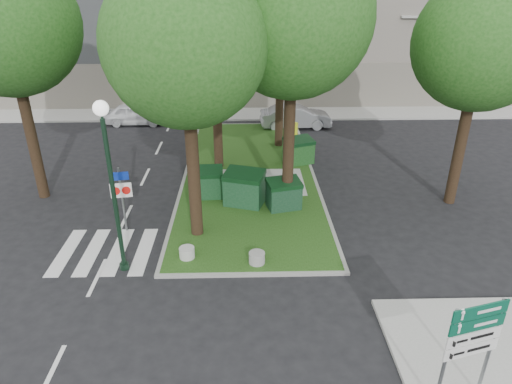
{
  "coord_description": "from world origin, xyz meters",
  "views": [
    {
      "loc": [
        0.3,
        -12.16,
        8.83
      ],
      "look_at": [
        0.67,
        2.02,
        2.0
      ],
      "focal_mm": 32.0,
      "sensor_mm": 36.0,
      "label": 1
    }
  ],
  "objects_px": {
    "bollard_left": "(187,253)",
    "directional_sign": "(472,338)",
    "tree_street_right": "(486,29)",
    "bollard_mid": "(242,198)",
    "dumpster_d": "(298,151)",
    "car_silver": "(296,117)",
    "bollard_right": "(257,258)",
    "car_white": "(135,114)",
    "tree_street_left": "(6,8)",
    "traffic_sign_pole": "(121,191)",
    "dumpster_c": "(284,194)",
    "tree_median_near_right": "(296,0)",
    "tree_median_mid": "(216,20)",
    "litter_bin": "(294,130)",
    "street_lamp": "(110,170)",
    "tree_median_near_left": "(187,28)",
    "dumpster_b": "(244,188)",
    "dumpster_a": "(207,183)"
  },
  "relations": [
    {
      "from": "tree_median_near_right",
      "to": "bollard_mid",
      "type": "height_order",
      "value": "tree_median_near_right"
    },
    {
      "from": "tree_median_mid",
      "to": "directional_sign",
      "type": "xyz_separation_m",
      "value": [
        5.94,
        -14.06,
        -5.07
      ]
    },
    {
      "from": "tree_median_near_right",
      "to": "tree_street_left",
      "type": "bearing_deg",
      "value": 171.87
    },
    {
      "from": "tree_median_mid",
      "to": "dumpster_d",
      "type": "height_order",
      "value": "tree_median_mid"
    },
    {
      "from": "bollard_left",
      "to": "car_white",
      "type": "height_order",
      "value": "car_white"
    },
    {
      "from": "tree_median_mid",
      "to": "bollard_mid",
      "type": "relative_size",
      "value": 19.34
    },
    {
      "from": "traffic_sign_pole",
      "to": "dumpster_b",
      "type": "bearing_deg",
      "value": 14.4
    },
    {
      "from": "litter_bin",
      "to": "car_white",
      "type": "relative_size",
      "value": 0.21
    },
    {
      "from": "tree_street_right",
      "to": "litter_bin",
      "type": "height_order",
      "value": "tree_street_right"
    },
    {
      "from": "tree_median_near_left",
      "to": "tree_street_left",
      "type": "relative_size",
      "value": 0.96
    },
    {
      "from": "tree_street_left",
      "to": "litter_bin",
      "type": "xyz_separation_m",
      "value": [
        11.61,
        7.44,
        -7.13
      ]
    },
    {
      "from": "bollard_left",
      "to": "traffic_sign_pole",
      "type": "bearing_deg",
      "value": 140.75
    },
    {
      "from": "street_lamp",
      "to": "car_white",
      "type": "height_order",
      "value": "street_lamp"
    },
    {
      "from": "tree_median_mid",
      "to": "car_white",
      "type": "height_order",
      "value": "tree_median_mid"
    },
    {
      "from": "tree_street_left",
      "to": "traffic_sign_pole",
      "type": "relative_size",
      "value": 4.28
    },
    {
      "from": "directional_sign",
      "to": "car_silver",
      "type": "relative_size",
      "value": 0.62
    },
    {
      "from": "tree_median_mid",
      "to": "bollard_mid",
      "type": "bearing_deg",
      "value": -75.3
    },
    {
      "from": "tree_median_mid",
      "to": "dumpster_c",
      "type": "bearing_deg",
      "value": -58.98
    },
    {
      "from": "bollard_mid",
      "to": "litter_bin",
      "type": "bearing_deg",
      "value": 70.32
    },
    {
      "from": "dumpster_b",
      "to": "tree_street_left",
      "type": "bearing_deg",
      "value": -170.07
    },
    {
      "from": "bollard_right",
      "to": "directional_sign",
      "type": "xyz_separation_m",
      "value": [
        4.37,
        -5.5,
        1.6
      ]
    },
    {
      "from": "tree_median_near_right",
      "to": "tree_median_mid",
      "type": "height_order",
      "value": "tree_median_near_right"
    },
    {
      "from": "dumpster_d",
      "to": "car_silver",
      "type": "relative_size",
      "value": 0.38
    },
    {
      "from": "bollard_right",
      "to": "car_white",
      "type": "relative_size",
      "value": 0.14
    },
    {
      "from": "tree_median_mid",
      "to": "tree_street_right",
      "type": "bearing_deg",
      "value": -21.8
    },
    {
      "from": "litter_bin",
      "to": "dumpster_d",
      "type": "bearing_deg",
      "value": -92.75
    },
    {
      "from": "dumpster_b",
      "to": "bollard_mid",
      "type": "relative_size",
      "value": 3.59
    },
    {
      "from": "directional_sign",
      "to": "bollard_right",
      "type": "bearing_deg",
      "value": 113.26
    },
    {
      "from": "bollard_right",
      "to": "traffic_sign_pole",
      "type": "distance_m",
      "value": 5.62
    },
    {
      "from": "dumpster_b",
      "to": "bollard_right",
      "type": "height_order",
      "value": "dumpster_b"
    },
    {
      "from": "dumpster_d",
      "to": "car_white",
      "type": "bearing_deg",
      "value": 123.5
    },
    {
      "from": "street_lamp",
      "to": "litter_bin",
      "type": "bearing_deg",
      "value": 62.05
    },
    {
      "from": "litter_bin",
      "to": "dumpster_b",
      "type": "bearing_deg",
      "value": -108.76
    },
    {
      "from": "litter_bin",
      "to": "street_lamp",
      "type": "distance_m",
      "value": 15.08
    },
    {
      "from": "tree_median_near_right",
      "to": "tree_median_mid",
      "type": "distance_m",
      "value": 5.5
    },
    {
      "from": "bollard_right",
      "to": "car_white",
      "type": "xyz_separation_m",
      "value": [
        -7.38,
        16.0,
        0.35
      ]
    },
    {
      "from": "bollard_left",
      "to": "car_white",
      "type": "distance_m",
      "value": 16.42
    },
    {
      "from": "tree_median_near_left",
      "to": "car_white",
      "type": "bearing_deg",
      "value": 110.85
    },
    {
      "from": "bollard_left",
      "to": "directional_sign",
      "type": "distance_m",
      "value": 9.07
    },
    {
      "from": "bollard_right",
      "to": "traffic_sign_pole",
      "type": "height_order",
      "value": "traffic_sign_pole"
    },
    {
      "from": "bollard_left",
      "to": "directional_sign",
      "type": "xyz_separation_m",
      "value": [
        6.72,
        -5.88,
        1.61
      ]
    },
    {
      "from": "car_silver",
      "to": "dumpster_a",
      "type": "bearing_deg",
      "value": 150.76
    },
    {
      "from": "tree_street_right",
      "to": "bollard_mid",
      "type": "distance_m",
      "value": 11.15
    },
    {
      "from": "tree_median_near_left",
      "to": "dumpster_b",
      "type": "xyz_separation_m",
      "value": [
        1.67,
        2.28,
        -6.49
      ]
    },
    {
      "from": "bollard_left",
      "to": "litter_bin",
      "type": "height_order",
      "value": "litter_bin"
    },
    {
      "from": "street_lamp",
      "to": "car_silver",
      "type": "height_order",
      "value": "street_lamp"
    },
    {
      "from": "tree_street_left",
      "to": "dumpster_c",
      "type": "xyz_separation_m",
      "value": [
        10.27,
        -1.61,
        -6.93
      ]
    },
    {
      "from": "directional_sign",
      "to": "car_white",
      "type": "height_order",
      "value": "directional_sign"
    },
    {
      "from": "dumpster_c",
      "to": "bollard_right",
      "type": "height_order",
      "value": "dumpster_c"
    },
    {
      "from": "dumpster_a",
      "to": "dumpster_c",
      "type": "relative_size",
      "value": 0.94
    }
  ]
}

